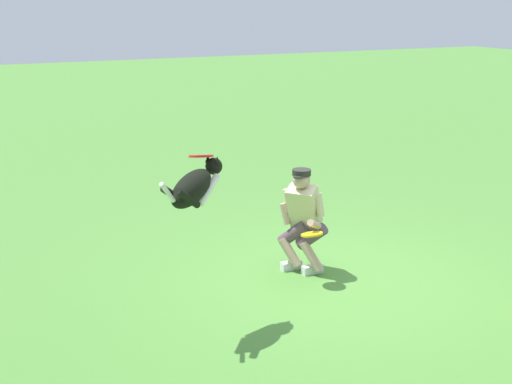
# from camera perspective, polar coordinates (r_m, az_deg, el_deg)

# --- Properties ---
(ground_plane) EXTENTS (60.00, 60.00, 0.00)m
(ground_plane) POSITION_cam_1_polar(r_m,az_deg,el_deg) (8.18, 6.52, -7.41)
(ground_plane) COLOR #508B39
(person) EXTENTS (0.56, 0.71, 1.29)m
(person) POSITION_cam_1_polar(r_m,az_deg,el_deg) (8.20, 3.91, -2.07)
(person) COLOR silver
(person) RESTS_ON ground_plane
(dog) EXTENTS (0.85, 0.61, 0.47)m
(dog) POSITION_cam_1_polar(r_m,az_deg,el_deg) (6.52, -5.15, 0.47)
(dog) COLOR black
(frisbee_flying) EXTENTS (0.34, 0.34, 0.09)m
(frisbee_flying) POSITION_cam_1_polar(r_m,az_deg,el_deg) (6.68, -4.60, 3.00)
(frisbee_flying) COLOR red
(frisbee_held) EXTENTS (0.35, 0.35, 0.09)m
(frisbee_held) POSITION_cam_1_polar(r_m,az_deg,el_deg) (7.87, 4.67, -3.52)
(frisbee_held) COLOR yellow
(frisbee_held) RESTS_ON person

